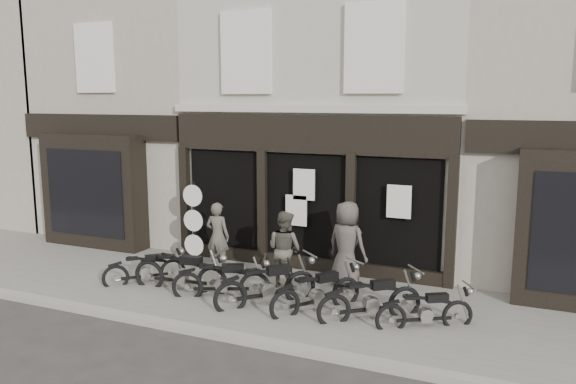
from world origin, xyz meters
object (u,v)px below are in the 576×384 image
at_px(motorcycle_0, 146,272).
at_px(motorcycle_4, 317,296).
at_px(motorcycle_3, 267,289).
at_px(man_left, 218,236).
at_px(advert_sign_post, 194,227).
at_px(man_right, 347,244).
at_px(motorcycle_5, 371,303).
at_px(man_centre, 285,249).
at_px(motorcycle_1, 181,276).
at_px(motorcycle_2, 222,284).
at_px(motorcycle_6, 426,314).

bearing_deg(motorcycle_0, motorcycle_4, -45.89).
distance_m(motorcycle_3, man_left, 2.74).
xyz_separation_m(motorcycle_4, advert_sign_post, (-3.92, 1.64, 0.69)).
height_order(motorcycle_0, man_right, man_right).
height_order(man_right, advert_sign_post, advert_sign_post).
relative_size(motorcycle_0, motorcycle_5, 0.83).
bearing_deg(motorcycle_0, motorcycle_5, -45.89).
relative_size(motorcycle_5, man_centre, 1.04).
relative_size(motorcycle_4, advert_sign_post, 0.82).
bearing_deg(man_left, motorcycle_1, 89.55).
bearing_deg(motorcycle_2, motorcycle_5, -21.40).
distance_m(motorcycle_0, motorcycle_4, 4.22).
relative_size(motorcycle_4, man_centre, 1.06).
height_order(motorcycle_6, advert_sign_post, advert_sign_post).
bearing_deg(man_right, motorcycle_1, 42.42).
bearing_deg(motorcycle_3, motorcycle_2, 132.36).
relative_size(motorcycle_6, man_left, 1.00).
xyz_separation_m(motorcycle_6, advert_sign_post, (-6.06, 1.66, 0.74)).
bearing_deg(man_left, motorcycle_6, 162.69).
bearing_deg(motorcycle_4, motorcycle_5, -54.49).
height_order(motorcycle_1, motorcycle_4, motorcycle_1).
relative_size(motorcycle_6, advert_sign_post, 0.75).
relative_size(motorcycle_1, motorcycle_3, 1.23).
distance_m(man_left, man_right, 3.30).
bearing_deg(motorcycle_1, motorcycle_0, 168.42).
bearing_deg(motorcycle_0, motorcycle_6, -45.83).
distance_m(motorcycle_4, man_right, 1.72).
distance_m(motorcycle_1, man_right, 3.72).
relative_size(motorcycle_0, motorcycle_3, 0.81).
bearing_deg(motorcycle_2, motorcycle_0, 152.86).
bearing_deg(man_right, motorcycle_5, 137.99).
xyz_separation_m(motorcycle_3, man_centre, (-0.10, 1.12, 0.55)).
bearing_deg(motorcycle_6, motorcycle_4, 148.43).
bearing_deg(man_right, motorcycle_4, 101.95).
height_order(motorcycle_2, motorcycle_5, motorcycle_5).
xyz_separation_m(motorcycle_0, motorcycle_1, (1.04, -0.10, 0.07)).
bearing_deg(man_right, advert_sign_post, 14.87).
relative_size(motorcycle_3, man_left, 1.10).
xyz_separation_m(motorcycle_5, man_left, (-4.29, 1.56, 0.55)).
bearing_deg(motorcycle_3, man_left, 93.95).
height_order(motorcycle_0, motorcycle_6, motorcycle_0).
distance_m(motorcycle_2, man_right, 2.87).
distance_m(motorcycle_1, motorcycle_6, 5.31).
distance_m(motorcycle_5, man_left, 4.60).
relative_size(motorcycle_2, motorcycle_5, 1.10).
relative_size(motorcycle_3, advert_sign_post, 0.82).
height_order(motorcycle_0, motorcycle_1, motorcycle_1).
bearing_deg(motorcycle_6, man_right, 110.72).
xyz_separation_m(man_left, man_centre, (2.02, -0.53, 0.02)).
bearing_deg(man_centre, man_left, 0.79).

